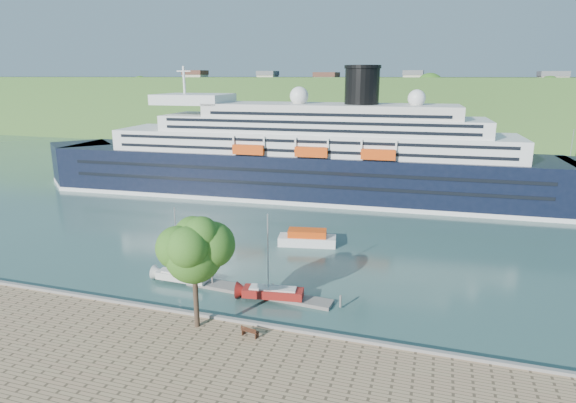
# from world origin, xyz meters

# --- Properties ---
(ground) EXTENTS (400.00, 400.00, 0.00)m
(ground) POSITION_xyz_m (0.00, 0.00, 0.00)
(ground) COLOR #2B4D4C
(ground) RESTS_ON ground
(far_hillside) EXTENTS (400.00, 50.00, 24.00)m
(far_hillside) POSITION_xyz_m (0.00, 145.00, 12.00)
(far_hillside) COLOR #335C24
(far_hillside) RESTS_ON ground
(quay_coping) EXTENTS (220.00, 0.50, 0.30)m
(quay_coping) POSITION_xyz_m (0.00, -0.20, 1.15)
(quay_coping) COLOR slate
(quay_coping) RESTS_ON promenade
(cruise_ship) EXTENTS (119.38, 24.49, 26.62)m
(cruise_ship) POSITION_xyz_m (-7.08, 55.19, 13.31)
(cruise_ship) COLOR black
(cruise_ship) RESTS_ON ground
(park_bench) EXTENTS (1.86, 1.04, 1.12)m
(park_bench) POSITION_xyz_m (4.97, -2.34, 1.56)
(park_bench) COLOR #422212
(park_bench) RESTS_ON promenade
(promenade_tree) EXTENTS (7.30, 7.30, 12.08)m
(promenade_tree) POSITION_xyz_m (-0.63, -2.13, 7.04)
(promenade_tree) COLOR #2A5717
(promenade_tree) RESTS_ON promenade
(floating_pontoon) EXTENTS (18.04, 3.51, 0.40)m
(floating_pontoon) POSITION_xyz_m (1.62, 8.23, 0.20)
(floating_pontoon) COLOR gray
(floating_pontoon) RESTS_ON ground
(sailboat_white_near) EXTENTS (7.15, 2.16, 9.17)m
(sailboat_white_near) POSITION_xyz_m (-8.15, 8.18, 4.59)
(sailboat_white_near) COLOR silver
(sailboat_white_near) RESTS_ON ground
(sailboat_red) EXTENTS (7.72, 3.13, 9.69)m
(sailboat_red) POSITION_xyz_m (3.94, 7.10, 4.85)
(sailboat_red) COLOR maroon
(sailboat_red) RESTS_ON ground
(tender_launch) EXTENTS (9.01, 4.51, 2.38)m
(tender_launch) POSITION_xyz_m (2.73, 26.07, 1.19)
(tender_launch) COLOR #DE440D
(tender_launch) RESTS_ON ground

